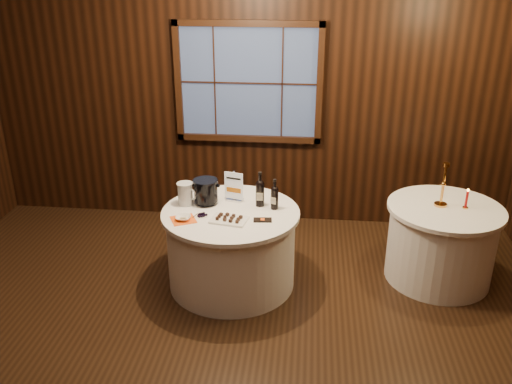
# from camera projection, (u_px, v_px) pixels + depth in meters

# --- Properties ---
(ground) EXTENTS (6.00, 6.00, 0.00)m
(ground) POSITION_uv_depth(u_px,v_px,m) (214.00, 350.00, 4.38)
(ground) COLOR black
(ground) RESTS_ON ground
(back_wall) EXTENTS (6.00, 0.10, 3.00)m
(back_wall) POSITION_uv_depth(u_px,v_px,m) (249.00, 92.00, 6.04)
(back_wall) COLOR black
(back_wall) RESTS_ON ground
(main_table) EXTENTS (1.28, 1.28, 0.77)m
(main_table) POSITION_uv_depth(u_px,v_px,m) (231.00, 247.00, 5.14)
(main_table) COLOR white
(main_table) RESTS_ON ground
(side_table) EXTENTS (1.08, 1.08, 0.77)m
(side_table) POSITION_uv_depth(u_px,v_px,m) (441.00, 243.00, 5.23)
(side_table) COLOR white
(side_table) RESTS_ON ground
(sign_stand) EXTENTS (0.18, 0.13, 0.30)m
(sign_stand) POSITION_uv_depth(u_px,v_px,m) (234.00, 191.00, 5.16)
(sign_stand) COLOR silver
(sign_stand) RESTS_ON main_table
(port_bottle_left) EXTENTS (0.08, 0.08, 0.34)m
(port_bottle_left) POSITION_uv_depth(u_px,v_px,m) (260.00, 191.00, 5.04)
(port_bottle_left) COLOR black
(port_bottle_left) RESTS_ON main_table
(port_bottle_right) EXTENTS (0.07, 0.08, 0.29)m
(port_bottle_right) POSITION_uv_depth(u_px,v_px,m) (275.00, 196.00, 4.99)
(port_bottle_right) COLOR black
(port_bottle_right) RESTS_ON main_table
(ice_bucket) EXTENTS (0.24, 0.24, 0.24)m
(ice_bucket) POSITION_uv_depth(u_px,v_px,m) (206.00, 191.00, 5.09)
(ice_bucket) COLOR black
(ice_bucket) RESTS_ON main_table
(chocolate_plate) EXTENTS (0.35, 0.27, 0.05)m
(chocolate_plate) POSITION_uv_depth(u_px,v_px,m) (229.00, 219.00, 4.79)
(chocolate_plate) COLOR white
(chocolate_plate) RESTS_ON main_table
(chocolate_box) EXTENTS (0.17, 0.09, 0.01)m
(chocolate_box) POSITION_uv_depth(u_px,v_px,m) (263.00, 220.00, 4.80)
(chocolate_box) COLOR black
(chocolate_box) RESTS_ON main_table
(grape_bunch) EXTENTS (0.15, 0.09, 0.03)m
(grape_bunch) POSITION_uv_depth(u_px,v_px,m) (202.00, 215.00, 4.86)
(grape_bunch) COLOR black
(grape_bunch) RESTS_ON main_table
(glass_pitcher) EXTENTS (0.20, 0.15, 0.22)m
(glass_pitcher) POSITION_uv_depth(u_px,v_px,m) (185.00, 194.00, 5.09)
(glass_pitcher) COLOR silver
(glass_pitcher) RESTS_ON main_table
(orange_napkin) EXTENTS (0.28, 0.28, 0.00)m
(orange_napkin) POSITION_uv_depth(u_px,v_px,m) (183.00, 220.00, 4.82)
(orange_napkin) COLOR #FF5D15
(orange_napkin) RESTS_ON main_table
(cracker_bowl) EXTENTS (0.14, 0.14, 0.03)m
(cracker_bowl) POSITION_uv_depth(u_px,v_px,m) (183.00, 218.00, 4.81)
(cracker_bowl) COLOR white
(cracker_bowl) RESTS_ON orange_napkin
(brass_candlestick) EXTENTS (0.12, 0.12, 0.43)m
(brass_candlestick) POSITION_uv_depth(u_px,v_px,m) (442.00, 191.00, 5.04)
(brass_candlestick) COLOR gold
(brass_candlestick) RESTS_ON side_table
(red_candle) EXTENTS (0.05, 0.05, 0.20)m
(red_candle) POSITION_uv_depth(u_px,v_px,m) (466.00, 201.00, 5.02)
(red_candle) COLOR gold
(red_candle) RESTS_ON side_table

